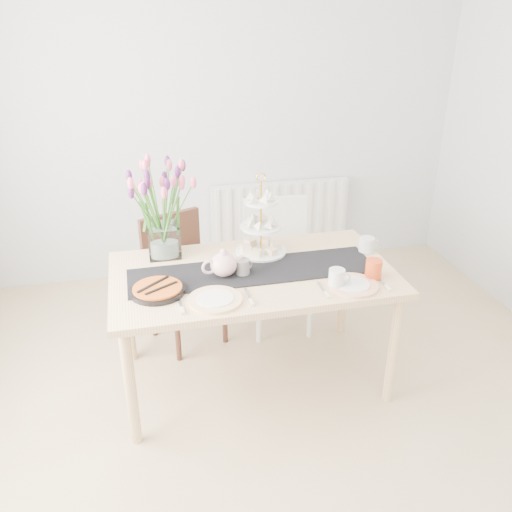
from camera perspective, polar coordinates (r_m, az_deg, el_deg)
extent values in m
plane|color=tan|center=(3.05, 4.45, -19.64)|extent=(4.50, 4.50, 0.00)
plane|color=silver|center=(4.42, -3.91, 14.29)|extent=(4.00, 0.00, 4.00)
cube|color=white|center=(4.71, 2.54, 4.24)|extent=(1.20, 0.08, 0.60)
cube|color=tan|center=(3.09, -0.34, -1.97)|extent=(1.60, 0.90, 0.04)
cylinder|color=tan|center=(2.92, -13.07, -13.39)|extent=(0.06, 0.06, 0.71)
cylinder|color=tan|center=(3.21, 14.25, -9.55)|extent=(0.06, 0.06, 0.71)
cylinder|color=tan|center=(3.55, -13.37, -5.79)|extent=(0.06, 0.06, 0.71)
cylinder|color=tan|center=(3.79, 9.21, -3.24)|extent=(0.06, 0.06, 0.71)
cube|color=#351A13|center=(3.65, -7.31, -2.78)|extent=(0.56, 0.56, 0.04)
cube|color=#351A13|center=(3.70, -8.96, 1.47)|extent=(0.41, 0.20, 0.41)
cylinder|color=#351A13|center=(3.56, -8.26, -7.97)|extent=(0.04, 0.04, 0.42)
cylinder|color=#351A13|center=(3.70, -3.31, -6.26)|extent=(0.04, 0.04, 0.42)
cylinder|color=#351A13|center=(3.83, -10.79, -5.49)|extent=(0.04, 0.04, 0.42)
cylinder|color=#351A13|center=(3.97, -6.10, -4.00)|extent=(0.04, 0.04, 0.42)
cube|color=white|center=(3.76, 2.54, -1.30)|extent=(0.48, 0.48, 0.04)
cube|color=white|center=(3.84, 1.97, 3.18)|extent=(0.45, 0.07, 0.43)
cylinder|color=white|center=(3.69, 0.30, -6.10)|extent=(0.04, 0.04, 0.44)
cylinder|color=white|center=(3.76, 5.74, -5.59)|extent=(0.04, 0.04, 0.44)
cylinder|color=white|center=(4.00, -0.59, -3.44)|extent=(0.04, 0.04, 0.44)
cylinder|color=white|center=(4.06, 4.43, -3.01)|extent=(0.04, 0.04, 0.44)
cube|color=black|center=(3.08, -0.34, -1.58)|extent=(1.40, 0.35, 0.01)
cube|color=silver|center=(3.29, -9.69, 1.63)|extent=(0.19, 0.19, 0.19)
cylinder|color=gold|center=(3.21, 0.52, 3.99)|extent=(0.01, 0.01, 0.46)
cylinder|color=white|center=(3.30, 0.51, 0.56)|extent=(0.31, 0.31, 0.01)
cylinder|color=white|center=(3.23, 0.52, 3.13)|extent=(0.25, 0.25, 0.01)
cylinder|color=white|center=(3.18, 0.53, 5.72)|extent=(0.20, 0.20, 0.01)
cylinder|color=silver|center=(3.37, 11.55, 1.15)|extent=(0.10, 0.10, 0.09)
cylinder|color=black|center=(2.90, -10.31, -3.62)|extent=(0.29, 0.29, 0.02)
cylinder|color=#D15E1D|center=(2.90, -10.34, -3.32)|extent=(0.26, 0.26, 0.01)
cylinder|color=slate|center=(3.03, -1.41, -1.20)|extent=(0.11, 0.11, 0.09)
cylinder|color=silver|center=(2.93, 8.48, -2.34)|extent=(0.10, 0.10, 0.10)
cylinder|color=#DF4518|center=(3.06, 12.27, -1.36)|extent=(0.12, 0.12, 0.11)
cylinder|color=white|center=(2.79, -4.33, -4.60)|extent=(0.29, 0.29, 0.01)
cylinder|color=white|center=(2.97, 10.15, -3.04)|extent=(0.28, 0.28, 0.01)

